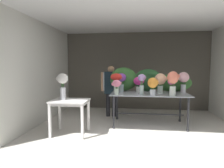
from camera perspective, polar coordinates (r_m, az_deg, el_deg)
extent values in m
plane|color=silver|center=(5.12, 6.86, -11.55)|extent=(7.90, 7.90, 0.00)
cube|color=#5B564C|center=(6.70, 7.11, 3.80)|extent=(4.95, 0.12, 2.62)
cube|color=silver|center=(5.50, -19.77, 3.21)|extent=(0.12, 3.71, 2.62)
cube|color=silver|center=(5.04, 7.22, 19.00)|extent=(5.07, 3.71, 0.12)
cube|color=silver|center=(4.88, 11.02, -2.80)|extent=(1.90, 1.00, 0.02)
cylinder|color=#2D2D33|center=(4.58, 0.50, -8.39)|extent=(0.05, 0.05, 0.79)
sphere|color=#2D2D33|center=(4.68, 0.50, -12.74)|extent=(0.07, 0.07, 0.07)
cylinder|color=#2D2D33|center=(4.70, 21.74, -8.43)|extent=(0.05, 0.05, 0.79)
sphere|color=#2D2D33|center=(4.80, 21.59, -12.67)|extent=(0.07, 0.07, 0.07)
cylinder|color=#2D2D33|center=(5.36, 1.52, -6.38)|extent=(0.05, 0.05, 0.79)
sphere|color=#2D2D33|center=(5.45, 1.51, -10.14)|extent=(0.07, 0.07, 0.07)
cylinder|color=#2D2D33|center=(5.46, 19.64, -6.47)|extent=(0.05, 0.05, 0.79)
sphere|color=#2D2D33|center=(5.55, 19.52, -10.17)|extent=(0.07, 0.07, 0.07)
cylinder|color=#2D2D33|center=(4.98, 10.91, -8.78)|extent=(1.70, 0.03, 0.03)
cube|color=white|center=(4.25, -12.43, -4.88)|extent=(0.77, 0.60, 0.03)
cube|color=white|center=(4.25, -12.42, -5.47)|extent=(0.71, 0.54, 0.06)
cube|color=white|center=(4.23, -18.02, -10.31)|extent=(0.05, 0.05, 0.72)
cube|color=white|center=(3.99, -8.83, -11.06)|extent=(0.05, 0.05, 0.72)
cube|color=white|center=(4.68, -15.28, -8.70)|extent=(0.05, 0.05, 0.72)
cube|color=white|center=(4.47, -6.96, -9.23)|extent=(0.05, 0.05, 0.72)
cylinder|color=#232328|center=(5.70, -1.17, -5.71)|extent=(0.12, 0.12, 0.78)
cylinder|color=#232328|center=(5.68, 0.63, -5.76)|extent=(0.12, 0.12, 0.78)
cube|color=#B2BCC6|center=(5.60, -0.28, 0.82)|extent=(0.42, 0.22, 0.52)
cube|color=#192833|center=(5.49, -0.43, 0.31)|extent=(0.36, 0.02, 0.64)
cylinder|color=tan|center=(5.64, -2.86, 0.71)|extent=(0.09, 0.09, 0.55)
cylinder|color=tan|center=(5.58, 2.34, 0.66)|extent=(0.09, 0.09, 0.55)
sphere|color=tan|center=(5.59, -0.28, 4.42)|extent=(0.20, 0.20, 0.20)
ellipsoid|color=black|center=(5.61, -0.25, 5.09)|extent=(0.15, 0.15, 0.09)
ellipsoid|color=#387033|center=(5.23, 3.44, 1.45)|extent=(0.74, 0.31, 0.64)
ellipsoid|color=#28562D|center=(5.23, 10.65, 1.13)|extent=(0.76, 0.21, 0.60)
ellipsoid|color=#387033|center=(5.31, 17.70, 0.31)|extent=(0.97, 0.26, 0.46)
cylinder|color=silver|center=(5.15, 20.42, -1.31)|extent=(0.13, 0.13, 0.22)
cylinder|color=#9EBCB2|center=(5.15, 20.39, -1.97)|extent=(0.12, 0.12, 0.09)
cylinder|color=#28562D|center=(5.14, 20.75, -0.70)|extent=(0.01, 0.01, 0.31)
cylinder|color=#28562D|center=(5.16, 20.44, -0.66)|extent=(0.01, 0.01, 0.31)
cylinder|color=#28562D|center=(5.13, 20.19, -0.69)|extent=(0.01, 0.01, 0.31)
cylinder|color=#28562D|center=(5.12, 20.45, -0.71)|extent=(0.01, 0.01, 0.31)
ellipsoid|color=#EFB2BC|center=(5.12, 20.52, 1.89)|extent=(0.26, 0.26, 0.26)
sphere|color=#EFB2BC|center=(5.15, 21.40, 1.83)|extent=(0.10, 0.10, 0.10)
ellipsoid|color=#2D6028|center=(5.13, 20.76, 0.10)|extent=(0.10, 0.10, 0.03)
cylinder|color=silver|center=(4.60, 8.81, -1.73)|extent=(0.10, 0.10, 0.22)
cylinder|color=#9EBCB2|center=(4.61, 8.80, -2.50)|extent=(0.10, 0.10, 0.09)
cylinder|color=#477F3D|center=(4.60, 9.12, -0.88)|extent=(0.01, 0.01, 0.34)
cylinder|color=#477F3D|center=(4.61, 8.75, -0.85)|extent=(0.01, 0.01, 0.34)
cylinder|color=#477F3D|center=(4.59, 8.54, -0.88)|extent=(0.01, 0.01, 0.34)
cylinder|color=#477F3D|center=(4.58, 8.82, -0.90)|extent=(0.01, 0.01, 0.34)
ellipsoid|color=#B28ED1|center=(4.58, 8.86, 1.89)|extent=(0.19, 0.19, 0.17)
sphere|color=#B28ED1|center=(4.56, 8.06, 1.89)|extent=(0.06, 0.06, 0.06)
sphere|color=#B28ED1|center=(4.56, 9.76, 1.89)|extent=(0.06, 0.06, 0.06)
cylinder|color=silver|center=(4.94, 14.14, -1.56)|extent=(0.13, 0.13, 0.19)
cylinder|color=#9EBCB2|center=(4.95, 14.12, -2.16)|extent=(0.12, 0.12, 0.08)
cylinder|color=#2D6028|center=(4.93, 14.49, -1.06)|extent=(0.01, 0.01, 0.26)
cylinder|color=#2D6028|center=(4.95, 14.13, -1.03)|extent=(0.01, 0.01, 0.26)
cylinder|color=#2D6028|center=(4.94, 13.92, -1.04)|extent=(0.01, 0.01, 0.26)
cylinder|color=#2D6028|center=(4.90, 14.22, -1.09)|extent=(0.01, 0.01, 0.26)
ellipsoid|color=#F4B78E|center=(4.92, 14.20, 1.43)|extent=(0.28, 0.28, 0.29)
sphere|color=#F4B78E|center=(4.92, 13.18, 1.67)|extent=(0.11, 0.11, 0.11)
sphere|color=#F4B78E|center=(4.96, 15.50, 1.59)|extent=(0.12, 0.12, 0.12)
cylinder|color=silver|center=(4.54, 17.56, -2.01)|extent=(0.14, 0.14, 0.22)
cylinder|color=#9EBCB2|center=(4.55, 17.54, -2.79)|extent=(0.12, 0.12, 0.09)
cylinder|color=#2D6028|center=(4.54, 17.86, -1.25)|extent=(0.01, 0.01, 0.33)
cylinder|color=#2D6028|center=(4.57, 17.58, -1.20)|extent=(0.01, 0.01, 0.33)
cylinder|color=#2D6028|center=(4.53, 17.16, -1.23)|extent=(0.01, 0.01, 0.33)
cylinder|color=#2D6028|center=(4.52, 17.60, -1.27)|extent=(0.01, 0.01, 0.33)
ellipsoid|color=#EF7A60|center=(4.51, 17.67, 1.86)|extent=(0.25, 0.25, 0.28)
sphere|color=#EF7A60|center=(4.52, 19.10, 2.24)|extent=(0.08, 0.08, 0.08)
ellipsoid|color=#387033|center=(4.54, 17.70, -0.35)|extent=(0.10, 0.10, 0.03)
cylinder|color=silver|center=(5.09, 2.79, -1.18)|extent=(0.13, 0.13, 0.19)
cylinder|color=#9EBCB2|center=(5.09, 2.79, -1.78)|extent=(0.12, 0.12, 0.08)
cylinder|color=#477F3D|center=(5.08, 3.13, -0.46)|extent=(0.01, 0.01, 0.30)
cylinder|color=#477F3D|center=(5.11, 2.83, -0.42)|extent=(0.01, 0.01, 0.30)
cylinder|color=#477F3D|center=(5.08, 2.55, -0.46)|extent=(0.01, 0.01, 0.30)
cylinder|color=#477F3D|center=(5.06, 2.83, -0.49)|extent=(0.01, 0.01, 0.30)
ellipsoid|color=purple|center=(5.06, 2.80, 1.98)|extent=(0.26, 0.26, 0.22)
sphere|color=purple|center=(5.06, 1.52, 2.06)|extent=(0.07, 0.07, 0.07)
sphere|color=purple|center=(5.05, 3.60, 1.58)|extent=(0.10, 0.10, 0.10)
ellipsoid|color=#477F3D|center=(5.11, 2.93, 0.16)|extent=(0.09, 0.11, 0.03)
cylinder|color=silver|center=(4.84, 1.27, -1.27)|extent=(0.13, 0.13, 0.23)
cylinder|color=#9EBCB2|center=(4.85, 1.27, -2.03)|extent=(0.12, 0.12, 0.10)
cylinder|color=#2D6028|center=(4.84, 1.67, -0.52)|extent=(0.01, 0.01, 0.34)
cylinder|color=#2D6028|center=(4.86, 1.19, -0.50)|extent=(0.01, 0.01, 0.34)
cylinder|color=#2D6028|center=(4.82, 1.09, -0.54)|extent=(0.01, 0.01, 0.34)
ellipsoid|color=red|center=(4.82, 1.28, 2.12)|extent=(0.29, 0.29, 0.18)
sphere|color=red|center=(4.81, 2.35, 1.95)|extent=(0.10, 0.10, 0.10)
ellipsoid|color=#28562D|center=(4.86, 1.40, 0.36)|extent=(0.09, 0.11, 0.03)
cylinder|color=silver|center=(4.88, 17.26, -2.00)|extent=(0.10, 0.10, 0.14)
cylinder|color=#9EBCB2|center=(4.88, 17.24, -2.46)|extent=(0.09, 0.09, 0.06)
cylinder|color=#477F3D|center=(4.87, 17.52, -1.29)|extent=(0.01, 0.01, 0.24)
cylinder|color=#477F3D|center=(4.89, 17.14, -1.25)|extent=(0.01, 0.01, 0.24)
cylinder|color=#477F3D|center=(4.86, 17.16, -1.29)|extent=(0.01, 0.01, 0.24)
ellipsoid|color=#E54C9E|center=(4.86, 17.33, 0.71)|extent=(0.20, 0.20, 0.16)
sphere|color=#E54C9E|center=(4.87, 18.16, 0.96)|extent=(0.06, 0.06, 0.06)
cylinder|color=silver|center=(4.49, 11.98, -2.48)|extent=(0.13, 0.13, 0.14)
cylinder|color=#9EBCB2|center=(4.50, 11.97, -2.98)|extent=(0.12, 0.12, 0.06)
cylinder|color=#477F3D|center=(4.49, 12.33, -1.92)|extent=(0.01, 0.01, 0.21)
cylinder|color=#477F3D|center=(4.52, 11.85, -1.86)|extent=(0.01, 0.01, 0.21)
cylinder|color=#477F3D|center=(4.46, 11.77, -1.95)|extent=(0.01, 0.01, 0.21)
ellipsoid|color=orange|center=(4.47, 12.03, 0.35)|extent=(0.23, 0.23, 0.24)
sphere|color=orange|center=(4.44, 12.97, 0.45)|extent=(0.12, 0.12, 0.12)
ellipsoid|color=#28562D|center=(4.48, 12.09, -1.33)|extent=(0.06, 0.11, 0.03)
cylinder|color=silver|center=(4.48, 1.34, -2.34)|extent=(0.09, 0.09, 0.15)
cylinder|color=#9EBCB2|center=(4.48, 1.34, -2.87)|extent=(0.08, 0.08, 0.06)
cylinder|color=#387033|center=(4.48, 1.61, -1.81)|extent=(0.01, 0.01, 0.21)
cylinder|color=#387033|center=(4.49, 1.43, -1.79)|extent=(0.01, 0.01, 0.21)
cylinder|color=#387033|center=(4.47, 1.16, -1.82)|extent=(0.01, 0.01, 0.21)
cylinder|color=#387033|center=(4.45, 1.36, -1.86)|extent=(0.01, 0.01, 0.21)
ellipsoid|color=pink|center=(4.45, 1.35, 0.17)|extent=(0.20, 0.20, 0.17)
sphere|color=pink|center=(4.49, 0.27, -0.03)|extent=(0.07, 0.07, 0.07)
sphere|color=pink|center=(4.44, 2.50, 0.31)|extent=(0.06, 0.06, 0.06)
cylinder|color=silver|center=(4.96, 7.89, -1.63)|extent=(0.12, 0.12, 0.15)
cylinder|color=#9EBCB2|center=(4.97, 7.89, -2.11)|extent=(0.11, 0.11, 0.06)
cylinder|color=#28562D|center=(4.96, 8.08, -1.10)|extent=(0.01, 0.01, 0.22)
cylinder|color=#28562D|center=(4.98, 7.74, -1.07)|extent=(0.01, 0.01, 0.22)
cylinder|color=#28562D|center=(4.94, 7.77, -1.11)|extent=(0.01, 0.01, 0.22)
ellipsoid|color=#D1338E|center=(4.94, 7.93, 0.92)|extent=(0.26, 0.26, 0.21)
sphere|color=#D1338E|center=(4.94, 9.02, 0.78)|extent=(0.10, 0.10, 0.10)
ellipsoid|color=#28562D|center=(4.97, 7.82, -0.50)|extent=(0.10, 0.09, 0.03)
cylinder|color=silver|center=(4.28, -14.42, -2.77)|extent=(0.13, 0.13, 0.28)
cylinder|color=#9EBCB2|center=(4.29, -14.39, -3.79)|extent=(0.12, 0.12, 0.12)
cylinder|color=#387033|center=(4.26, -14.21, -1.90)|extent=(0.01, 0.01, 0.39)
cylinder|color=#387033|center=(4.29, -14.40, -1.85)|extent=(0.01, 0.01, 0.39)
cylinder|color=#387033|center=(4.25, -14.70, -1.93)|extent=(0.01, 0.01, 0.39)
ellipsoid|color=white|center=(4.24, -14.52, 1.61)|extent=(0.24, 0.24, 0.22)
sphere|color=white|center=(4.27, -15.81, 1.59)|extent=(0.09, 0.09, 0.09)
sphere|color=white|center=(4.19, -13.86, 1.90)|extent=(0.07, 0.07, 0.07)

